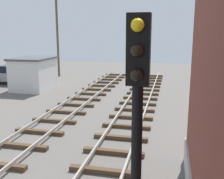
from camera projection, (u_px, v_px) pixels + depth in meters
signal_mast at (137, 132)px, 4.37m from camera, size 0.36×0.40×5.09m
control_hut at (34, 73)px, 22.91m from camera, size 3.00×3.80×2.76m
parked_car_silver at (14, 74)px, 25.59m from camera, size 4.20×2.04×1.76m
utility_pole_far at (57, 32)px, 29.16m from camera, size 1.80×0.24×9.41m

